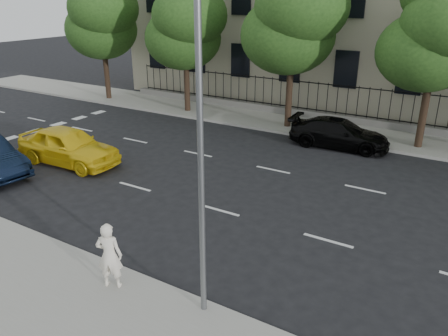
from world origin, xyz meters
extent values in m
plane|color=black|center=(0.00, 0.00, 0.00)|extent=(120.00, 120.00, 0.00)
cube|color=gray|center=(0.00, -4.00, 0.07)|extent=(60.00, 4.00, 0.15)
cube|color=gray|center=(0.00, 14.00, 0.07)|extent=(60.00, 4.00, 0.15)
cube|color=slate|center=(0.00, 15.70, 0.35)|extent=(30.00, 0.50, 0.40)
cube|color=black|center=(0.00, 15.70, 0.65)|extent=(28.80, 0.05, 0.05)
cube|color=black|center=(0.00, 15.70, 2.25)|extent=(28.80, 0.05, 0.05)
cylinder|color=slate|center=(2.50, -2.30, 4.15)|extent=(0.14, 0.14, 8.00)
cylinder|color=#382619|center=(-16.00, 13.20, 1.72)|extent=(0.36, 0.36, 3.15)
ellipsoid|color=#234918|center=(-16.40, 13.50, 4.86)|extent=(4.94, 4.94, 4.06)
ellipsoid|color=#234918|center=(-15.50, 13.00, 6.29)|extent=(4.68, 4.68, 3.85)
cylinder|color=#382619|center=(-9.00, 13.20, 1.64)|extent=(0.36, 0.36, 2.97)
ellipsoid|color=#234918|center=(-9.40, 13.50, 4.62)|extent=(4.75, 4.75, 3.90)
ellipsoid|color=#234918|center=(-8.50, 13.00, 6.00)|extent=(4.50, 4.50, 3.70)
cylinder|color=#382619|center=(-2.00, 13.20, 1.81)|extent=(0.36, 0.36, 3.32)
ellipsoid|color=#234918|center=(-2.40, 13.50, 5.09)|extent=(5.13, 5.13, 4.21)
ellipsoid|color=#234918|center=(-1.50, 13.00, 6.58)|extent=(4.86, 4.86, 4.00)
cylinder|color=#382619|center=(5.00, 13.20, 1.69)|extent=(0.36, 0.36, 3.08)
ellipsoid|color=#234918|center=(4.60, 13.50, 4.67)|extent=(4.56, 4.56, 3.74)
imported|color=yellow|center=(-8.26, 2.95, 0.85)|extent=(5.05, 2.20, 1.69)
imported|color=black|center=(1.49, 11.50, 0.71)|extent=(5.02, 2.28, 1.43)
imported|color=white|center=(-0.04, -2.78, 1.06)|extent=(0.79, 0.68, 1.82)
camera|label=1|loc=(7.30, -9.35, 7.23)|focal=35.00mm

